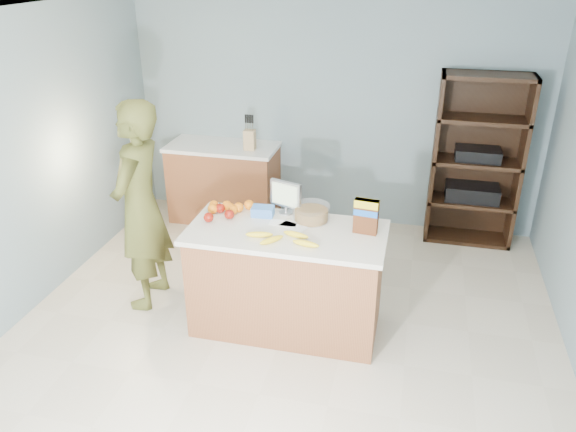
% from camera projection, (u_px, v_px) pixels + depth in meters
% --- Properties ---
extents(floor, '(4.50, 5.00, 0.02)m').
position_uv_depth(floor, '(278.00, 346.00, 4.51)').
color(floor, beige).
rests_on(floor, ground).
extents(walls, '(4.52, 5.02, 2.51)m').
position_uv_depth(walls, '(276.00, 151.00, 3.80)').
color(walls, gray).
rests_on(walls, ground).
extents(counter_peninsula, '(1.56, 0.76, 0.90)m').
position_uv_depth(counter_peninsula, '(287.00, 283.00, 4.60)').
color(counter_peninsula, brown).
rests_on(counter_peninsula, ground).
extents(back_cabinet, '(1.24, 0.62, 0.90)m').
position_uv_depth(back_cabinet, '(224.00, 182.00, 6.50)').
color(back_cabinet, brown).
rests_on(back_cabinet, ground).
extents(shelving_unit, '(0.90, 0.40, 1.80)m').
position_uv_depth(shelving_unit, '(476.00, 163.00, 5.88)').
color(shelving_unit, black).
rests_on(shelving_unit, ground).
extents(person, '(0.46, 0.69, 1.84)m').
position_uv_depth(person, '(140.00, 207.00, 4.74)').
color(person, '#4E5020').
rests_on(person, ground).
extents(knife_block, '(0.12, 0.10, 0.31)m').
position_uv_depth(knife_block, '(250.00, 139.00, 6.12)').
color(knife_block, tan).
rests_on(knife_block, back_cabinet).
extents(envelopes, '(0.33, 0.19, 0.00)m').
position_uv_depth(envelopes, '(288.00, 225.00, 4.47)').
color(envelopes, white).
rests_on(envelopes, counter_peninsula).
extents(bananas, '(0.59, 0.27, 0.05)m').
position_uv_depth(bananas, '(283.00, 238.00, 4.22)').
color(bananas, yellow).
rests_on(bananas, counter_peninsula).
extents(apples, '(0.23, 0.27, 0.08)m').
position_uv_depth(apples, '(219.00, 213.00, 4.57)').
color(apples, maroon).
rests_on(apples, counter_peninsula).
extents(oranges, '(0.37, 0.23, 0.08)m').
position_uv_depth(oranges, '(229.00, 207.00, 4.68)').
color(oranges, orange).
rests_on(oranges, counter_peninsula).
extents(blue_carton, '(0.19, 0.13, 0.08)m').
position_uv_depth(blue_carton, '(263.00, 211.00, 4.61)').
color(blue_carton, blue).
rests_on(blue_carton, counter_peninsula).
extents(salad_bowl, '(0.30, 0.30, 0.13)m').
position_uv_depth(salad_bowl, '(311.00, 213.00, 4.53)').
color(salad_bowl, '#267219').
rests_on(salad_bowl, counter_peninsula).
extents(tv, '(0.28, 0.12, 0.28)m').
position_uv_depth(tv, '(286.00, 196.00, 4.60)').
color(tv, silver).
rests_on(tv, counter_peninsula).
extents(cereal_box, '(0.19, 0.09, 0.28)m').
position_uv_depth(cereal_box, '(366.00, 214.00, 4.28)').
color(cereal_box, '#592B14').
rests_on(cereal_box, counter_peninsula).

